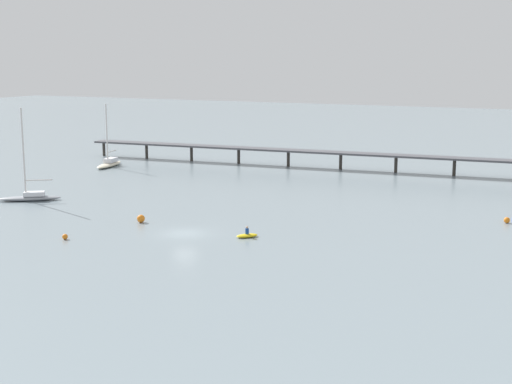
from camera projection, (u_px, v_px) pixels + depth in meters
ground_plane at (185, 234)px, 74.62m from camera, size 400.00×400.00×0.00m
pier at (428, 153)px, 111.44m from camera, size 89.76×9.69×7.22m
sailboat_gray at (30, 195)px, 91.48m from camera, size 7.36×5.86×11.52m
sailboat_cream at (109, 163)px, 119.72m from camera, size 3.41×7.98×10.20m
dinghy_yellow at (247, 235)px, 73.02m from camera, size 2.24×2.30×1.14m
mooring_buoy_outer at (507, 220)px, 79.20m from camera, size 0.65×0.65×0.65m
mooring_buoy_mid at (65, 237)px, 72.16m from camera, size 0.55×0.55×0.55m
mooring_buoy_near at (141, 219)px, 79.49m from camera, size 0.85×0.85×0.85m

